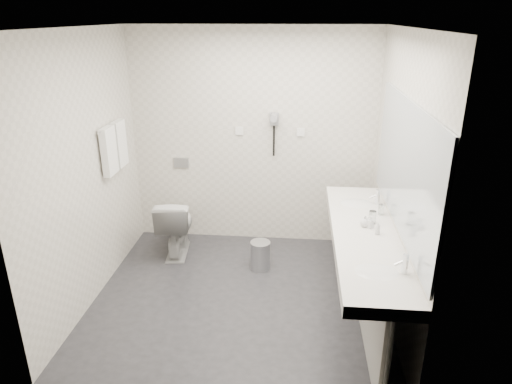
# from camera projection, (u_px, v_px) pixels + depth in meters

# --- Properties ---
(floor) EXTENTS (2.80, 2.80, 0.00)m
(floor) POSITION_uv_depth(u_px,v_px,m) (239.00, 296.00, 4.53)
(floor) COLOR #26252A
(floor) RESTS_ON ground
(ceiling) EXTENTS (2.80, 2.80, 0.00)m
(ceiling) POSITION_uv_depth(u_px,v_px,m) (235.00, 27.00, 3.63)
(ceiling) COLOR silver
(ceiling) RESTS_ON wall_back
(wall_back) EXTENTS (2.80, 0.00, 2.80)m
(wall_back) POSITION_uv_depth(u_px,v_px,m) (252.00, 139.00, 5.29)
(wall_back) COLOR beige
(wall_back) RESTS_ON floor
(wall_front) EXTENTS (2.80, 0.00, 2.80)m
(wall_front) POSITION_uv_depth(u_px,v_px,m) (210.00, 245.00, 2.87)
(wall_front) COLOR beige
(wall_front) RESTS_ON floor
(wall_left) EXTENTS (0.00, 2.60, 2.60)m
(wall_left) POSITION_uv_depth(u_px,v_px,m) (86.00, 172.00, 4.20)
(wall_left) COLOR beige
(wall_left) RESTS_ON floor
(wall_right) EXTENTS (0.00, 2.60, 2.60)m
(wall_right) POSITION_uv_depth(u_px,v_px,m) (399.00, 182.00, 3.96)
(wall_right) COLOR beige
(wall_right) RESTS_ON floor
(vanity_counter) EXTENTS (0.55, 2.20, 0.10)m
(vanity_counter) POSITION_uv_depth(u_px,v_px,m) (365.00, 237.00, 3.96)
(vanity_counter) COLOR silver
(vanity_counter) RESTS_ON floor
(vanity_panel) EXTENTS (0.03, 2.15, 0.75)m
(vanity_panel) POSITION_uv_depth(u_px,v_px,m) (363.00, 280.00, 4.11)
(vanity_panel) COLOR #9A9791
(vanity_panel) RESTS_ON floor
(vanity_post_near) EXTENTS (0.06, 0.06, 0.75)m
(vanity_post_near) POSITION_uv_depth(u_px,v_px,m) (387.00, 362.00, 3.14)
(vanity_post_near) COLOR silver
(vanity_post_near) RESTS_ON floor
(vanity_post_far) EXTENTS (0.06, 0.06, 0.75)m
(vanity_post_far) POSITION_uv_depth(u_px,v_px,m) (355.00, 230.00, 5.07)
(vanity_post_far) COLOR silver
(vanity_post_far) RESTS_ON floor
(mirror) EXTENTS (0.02, 2.20, 1.05)m
(mirror) POSITION_uv_depth(u_px,v_px,m) (404.00, 167.00, 3.70)
(mirror) COLOR #B2BCC6
(mirror) RESTS_ON wall_right
(basin_near) EXTENTS (0.40, 0.31, 0.05)m
(basin_near) POSITION_uv_depth(u_px,v_px,m) (376.00, 273.00, 3.34)
(basin_near) COLOR silver
(basin_near) RESTS_ON vanity_counter
(basin_far) EXTENTS (0.40, 0.31, 0.05)m
(basin_far) POSITION_uv_depth(u_px,v_px,m) (357.00, 205.00, 4.55)
(basin_far) COLOR silver
(basin_far) RESTS_ON vanity_counter
(faucet_near) EXTENTS (0.04, 0.04, 0.15)m
(faucet_near) POSITION_uv_depth(u_px,v_px,m) (405.00, 264.00, 3.29)
(faucet_near) COLOR silver
(faucet_near) RESTS_ON vanity_counter
(faucet_far) EXTENTS (0.04, 0.04, 0.15)m
(faucet_far) POSITION_uv_depth(u_px,v_px,m) (378.00, 197.00, 4.50)
(faucet_far) COLOR silver
(faucet_far) RESTS_ON vanity_counter
(soap_bottle_a) EXTENTS (0.07, 0.07, 0.11)m
(soap_bottle_a) POSITION_uv_depth(u_px,v_px,m) (370.00, 222.00, 4.01)
(soap_bottle_a) COLOR beige
(soap_bottle_a) RESTS_ON vanity_counter
(soap_bottle_b) EXTENTS (0.11, 0.11, 0.10)m
(soap_bottle_b) POSITION_uv_depth(u_px,v_px,m) (365.00, 221.00, 4.03)
(soap_bottle_b) COLOR beige
(soap_bottle_b) RESTS_ON vanity_counter
(soap_bottle_c) EXTENTS (0.04, 0.04, 0.12)m
(soap_bottle_c) POSITION_uv_depth(u_px,v_px,m) (378.00, 228.00, 3.89)
(soap_bottle_c) COLOR beige
(soap_bottle_c) RESTS_ON vanity_counter
(glass_left) EXTENTS (0.07, 0.07, 0.12)m
(glass_left) POSITION_uv_depth(u_px,v_px,m) (372.00, 217.00, 4.09)
(glass_left) COLOR silver
(glass_left) RESTS_ON vanity_counter
(glass_right) EXTENTS (0.07, 0.07, 0.10)m
(glass_right) POSITION_uv_depth(u_px,v_px,m) (381.00, 210.00, 4.27)
(glass_right) COLOR silver
(glass_right) RESTS_ON vanity_counter
(toilet) EXTENTS (0.45, 0.71, 0.69)m
(toilet) POSITION_uv_depth(u_px,v_px,m) (176.00, 225.00, 5.25)
(toilet) COLOR silver
(toilet) RESTS_ON floor
(flush_plate) EXTENTS (0.18, 0.02, 0.12)m
(flush_plate) POSITION_uv_depth(u_px,v_px,m) (181.00, 163.00, 5.45)
(flush_plate) COLOR #B2B5BA
(flush_plate) RESTS_ON wall_back
(pedal_bin) EXTENTS (0.25, 0.25, 0.30)m
(pedal_bin) POSITION_uv_depth(u_px,v_px,m) (260.00, 256.00, 4.97)
(pedal_bin) COLOR #B2B5BA
(pedal_bin) RESTS_ON floor
(bin_lid) EXTENTS (0.22, 0.22, 0.02)m
(bin_lid) POSITION_uv_depth(u_px,v_px,m) (260.00, 243.00, 4.92)
(bin_lid) COLOR #B2B5BA
(bin_lid) RESTS_ON pedal_bin
(towel_rail) EXTENTS (0.02, 0.62, 0.02)m
(towel_rail) POSITION_uv_depth(u_px,v_px,m) (111.00, 126.00, 4.60)
(towel_rail) COLOR silver
(towel_rail) RESTS_ON wall_left
(towel_near) EXTENTS (0.07, 0.24, 0.48)m
(towel_near) POSITION_uv_depth(u_px,v_px,m) (109.00, 151.00, 4.55)
(towel_near) COLOR white
(towel_near) RESTS_ON towel_rail
(towel_far) EXTENTS (0.07, 0.24, 0.48)m
(towel_far) POSITION_uv_depth(u_px,v_px,m) (119.00, 144.00, 4.81)
(towel_far) COLOR white
(towel_far) RESTS_ON towel_rail
(dryer_cradle) EXTENTS (0.10, 0.04, 0.14)m
(dryer_cradle) POSITION_uv_depth(u_px,v_px,m) (274.00, 119.00, 5.15)
(dryer_cradle) COLOR gray
(dryer_cradle) RESTS_ON wall_back
(dryer_barrel) EXTENTS (0.08, 0.14, 0.08)m
(dryer_barrel) POSITION_uv_depth(u_px,v_px,m) (274.00, 118.00, 5.07)
(dryer_barrel) COLOR gray
(dryer_barrel) RESTS_ON dryer_cradle
(dryer_cord) EXTENTS (0.02, 0.02, 0.35)m
(dryer_cord) POSITION_uv_depth(u_px,v_px,m) (274.00, 141.00, 5.22)
(dryer_cord) COLOR black
(dryer_cord) RESTS_ON dryer_cradle
(switch_plate_a) EXTENTS (0.09, 0.02, 0.09)m
(switch_plate_a) POSITION_uv_depth(u_px,v_px,m) (239.00, 131.00, 5.25)
(switch_plate_a) COLOR silver
(switch_plate_a) RESTS_ON wall_back
(switch_plate_b) EXTENTS (0.09, 0.02, 0.09)m
(switch_plate_b) POSITION_uv_depth(u_px,v_px,m) (301.00, 132.00, 5.19)
(switch_plate_b) COLOR silver
(switch_plate_b) RESTS_ON wall_back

